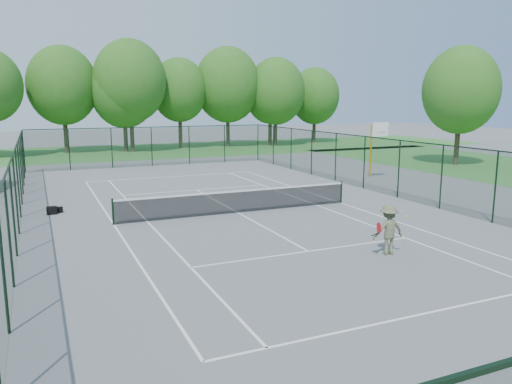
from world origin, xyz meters
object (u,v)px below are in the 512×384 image
Objects in this scene: sports_bag_a at (52,210)px; tennis_player at (388,230)px; basketball_goal at (376,139)px; tennis_net at (238,200)px.

tennis_player reaches higher than sports_bag_a.
sports_bag_a is (-19.69, -2.79, -2.39)m from basketball_goal.
tennis_net is at bearing 106.34° from tennis_player.
tennis_player is at bearing -45.43° from sports_bag_a.
basketball_goal reaches higher than tennis_player.
tennis_player is (-9.70, -13.59, -1.74)m from basketball_goal.
basketball_goal is 8.22× the size of sports_bag_a.
basketball_goal is at bearing 9.86° from sports_bag_a.
basketball_goal is 16.79m from tennis_player.
tennis_net is 24.94× the size of sports_bag_a.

